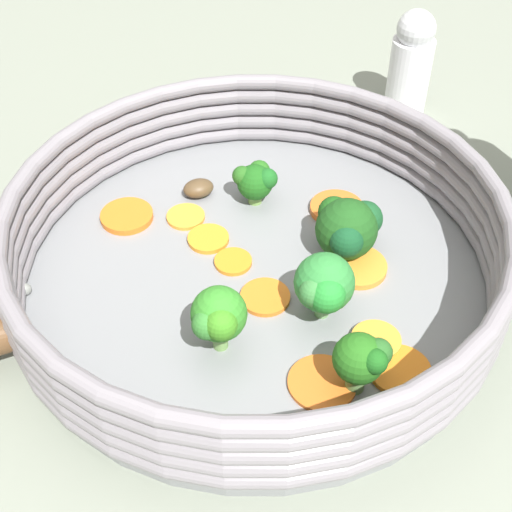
{
  "coord_description": "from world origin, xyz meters",
  "views": [
    {
      "loc": [
        -0.33,
        0.18,
        0.39
      ],
      "look_at": [
        0.0,
        0.0,
        0.03
      ],
      "focal_mm": 50.0,
      "sensor_mm": 36.0,
      "label": 1
    }
  ],
  "objects_px": {
    "carrot_slice_7": "(337,208)",
    "carrot_slice_8": "(233,262)",
    "carrot_slice_9": "(357,267)",
    "broccoli_floret_1": "(348,227)",
    "broccoli_floret_3": "(362,359)",
    "carrot_slice_2": "(208,239)",
    "carrot_slice_5": "(322,383)",
    "carrot_slice_4": "(127,216)",
    "broccoli_floret_0": "(218,317)",
    "carrot_slice_6": "(376,341)",
    "skillet": "(256,277)",
    "carrot_slice_1": "(400,370)",
    "carrot_slice_0": "(186,217)",
    "broccoli_floret_2": "(256,180)",
    "mushroom_piece_0": "(194,190)",
    "carrot_slice_3": "(265,297)",
    "broccoli_floret_4": "(324,286)",
    "salt_shaker": "(411,63)"
  },
  "relations": [
    {
      "from": "carrot_slice_1",
      "to": "carrot_slice_7",
      "type": "height_order",
      "value": "carrot_slice_7"
    },
    {
      "from": "carrot_slice_9",
      "to": "broccoli_floret_2",
      "type": "distance_m",
      "value": 0.11
    },
    {
      "from": "carrot_slice_6",
      "to": "carrot_slice_4",
      "type": "bearing_deg",
      "value": 26.89
    },
    {
      "from": "carrot_slice_0",
      "to": "broccoli_floret_2",
      "type": "distance_m",
      "value": 0.06
    },
    {
      "from": "carrot_slice_1",
      "to": "carrot_slice_9",
      "type": "relative_size",
      "value": 0.92
    },
    {
      "from": "carrot_slice_8",
      "to": "salt_shaker",
      "type": "distance_m",
      "value": 0.29
    },
    {
      "from": "skillet",
      "to": "carrot_slice_2",
      "type": "relative_size",
      "value": 10.72
    },
    {
      "from": "carrot_slice_0",
      "to": "broccoli_floret_2",
      "type": "xyz_separation_m",
      "value": [
        -0.01,
        -0.06,
        0.02
      ]
    },
    {
      "from": "carrot_slice_5",
      "to": "broccoli_floret_4",
      "type": "height_order",
      "value": "broccoli_floret_4"
    },
    {
      "from": "broccoli_floret_2",
      "to": "broccoli_floret_3",
      "type": "xyz_separation_m",
      "value": [
        -0.2,
        0.03,
        0.01
      ]
    },
    {
      "from": "carrot_slice_8",
      "to": "carrot_slice_6",
      "type": "bearing_deg",
      "value": -156.56
    },
    {
      "from": "carrot_slice_3",
      "to": "carrot_slice_9",
      "type": "relative_size",
      "value": 0.8
    },
    {
      "from": "carrot_slice_2",
      "to": "carrot_slice_5",
      "type": "bearing_deg",
      "value": -177.9
    },
    {
      "from": "carrot_slice_0",
      "to": "carrot_slice_8",
      "type": "height_order",
      "value": "same"
    },
    {
      "from": "carrot_slice_7",
      "to": "broccoli_floret_4",
      "type": "xyz_separation_m",
      "value": [
        -0.09,
        0.07,
        0.03
      ]
    },
    {
      "from": "skillet",
      "to": "carrot_slice_5",
      "type": "distance_m",
      "value": 0.11
    },
    {
      "from": "mushroom_piece_0",
      "to": "carrot_slice_6",
      "type": "bearing_deg",
      "value": -168.15
    },
    {
      "from": "broccoli_floret_0",
      "to": "carrot_slice_5",
      "type": "bearing_deg",
      "value": -141.3
    },
    {
      "from": "carrot_slice_3",
      "to": "broccoli_floret_3",
      "type": "bearing_deg",
      "value": -171.2
    },
    {
      "from": "broccoli_floret_1",
      "to": "salt_shaker",
      "type": "xyz_separation_m",
      "value": [
        0.16,
        -0.18,
        0.01
      ]
    },
    {
      "from": "skillet",
      "to": "mushroom_piece_0",
      "type": "relative_size",
      "value": 13.51
    },
    {
      "from": "skillet",
      "to": "carrot_slice_1",
      "type": "xyz_separation_m",
      "value": [
        -0.13,
        -0.04,
        0.01
      ]
    },
    {
      "from": "carrot_slice_9",
      "to": "broccoli_floret_2",
      "type": "xyz_separation_m",
      "value": [
        0.11,
        0.03,
        0.02
      ]
    },
    {
      "from": "carrot_slice_9",
      "to": "broccoli_floret_1",
      "type": "bearing_deg",
      "value": -4.43
    },
    {
      "from": "salt_shaker",
      "to": "carrot_slice_4",
      "type": "bearing_deg",
      "value": 98.49
    },
    {
      "from": "carrot_slice_8",
      "to": "carrot_slice_9",
      "type": "xyz_separation_m",
      "value": [
        -0.05,
        -0.08,
        0.0
      ]
    },
    {
      "from": "carrot_slice_7",
      "to": "carrot_slice_8",
      "type": "xyz_separation_m",
      "value": [
        -0.01,
        0.1,
        -0.0
      ]
    },
    {
      "from": "broccoli_floret_0",
      "to": "mushroom_piece_0",
      "type": "distance_m",
      "value": 0.17
    },
    {
      "from": "carrot_slice_1",
      "to": "broccoli_floret_3",
      "type": "xyz_separation_m",
      "value": [
        0.0,
        0.03,
        0.03
      ]
    },
    {
      "from": "broccoli_floret_1",
      "to": "broccoli_floret_3",
      "type": "relative_size",
      "value": 1.19
    },
    {
      "from": "carrot_slice_2",
      "to": "mushroom_piece_0",
      "type": "distance_m",
      "value": 0.06
    },
    {
      "from": "carrot_slice_5",
      "to": "broccoli_floret_4",
      "type": "distance_m",
      "value": 0.06
    },
    {
      "from": "broccoli_floret_0",
      "to": "broccoli_floret_1",
      "type": "relative_size",
      "value": 0.93
    },
    {
      "from": "carrot_slice_8",
      "to": "broccoli_floret_3",
      "type": "distance_m",
      "value": 0.14
    },
    {
      "from": "carrot_slice_2",
      "to": "broccoli_floret_3",
      "type": "bearing_deg",
      "value": -171.91
    },
    {
      "from": "carrot_slice_5",
      "to": "mushroom_piece_0",
      "type": "xyz_separation_m",
      "value": [
        0.21,
        -0.01,
        0.01
      ]
    },
    {
      "from": "carrot_slice_3",
      "to": "broccoli_floret_4",
      "type": "bearing_deg",
      "value": -142.53
    },
    {
      "from": "carrot_slice_1",
      "to": "carrot_slice_8",
      "type": "xyz_separation_m",
      "value": [
        0.14,
        0.05,
        -0.0
      ]
    },
    {
      "from": "carrot_slice_2",
      "to": "carrot_slice_8",
      "type": "bearing_deg",
      "value": -169.87
    },
    {
      "from": "carrot_slice_3",
      "to": "carrot_slice_9",
      "type": "distance_m",
      "value": 0.07
    },
    {
      "from": "skillet",
      "to": "carrot_slice_3",
      "type": "relative_size",
      "value": 9.63
    },
    {
      "from": "carrot_slice_1",
      "to": "broccoli_floret_4",
      "type": "relative_size",
      "value": 0.79
    },
    {
      "from": "carrot_slice_4",
      "to": "broccoli_floret_3",
      "type": "height_order",
      "value": "broccoli_floret_3"
    },
    {
      "from": "skillet",
      "to": "carrot_slice_1",
      "type": "relative_size",
      "value": 8.46
    },
    {
      "from": "broccoli_floret_3",
      "to": "mushroom_piece_0",
      "type": "bearing_deg",
      "value": 2.83
    },
    {
      "from": "carrot_slice_8",
      "to": "carrot_slice_2",
      "type": "bearing_deg",
      "value": 10.13
    },
    {
      "from": "carrot_slice_3",
      "to": "carrot_slice_8",
      "type": "xyz_separation_m",
      "value": [
        0.04,
        0.0,
        -0.0
      ]
    },
    {
      "from": "carrot_slice_9",
      "to": "carrot_slice_1",
      "type": "bearing_deg",
      "value": 162.66
    },
    {
      "from": "carrot_slice_6",
      "to": "broccoli_floret_0",
      "type": "height_order",
      "value": "broccoli_floret_0"
    },
    {
      "from": "carrot_slice_5",
      "to": "salt_shaker",
      "type": "relative_size",
      "value": 0.43
    }
  ]
}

